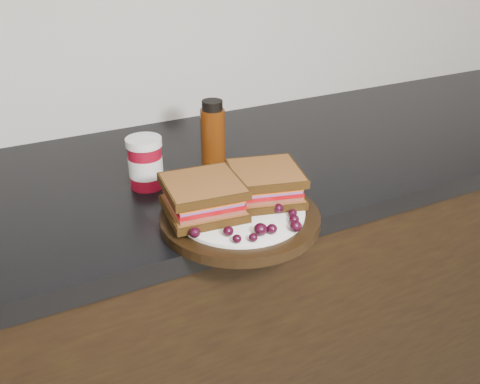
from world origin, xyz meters
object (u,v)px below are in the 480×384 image
(plate, at_px, (240,218))
(condiment_jar, at_px, (145,163))
(oil_bottle, at_px, (213,134))
(sandwich_left, at_px, (203,197))

(plate, height_order, condiment_jar, condiment_jar)
(condiment_jar, bearing_deg, oil_bottle, 11.84)
(oil_bottle, bearing_deg, condiment_jar, -168.16)
(plate, bearing_deg, sandwich_left, 158.13)
(plate, relative_size, condiment_jar, 2.74)
(sandwich_left, relative_size, condiment_jar, 1.25)
(sandwich_left, bearing_deg, plate, -16.00)
(plate, distance_m, condiment_jar, 0.24)
(condiment_jar, bearing_deg, plate, -64.34)
(sandwich_left, bearing_deg, oil_bottle, 67.58)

